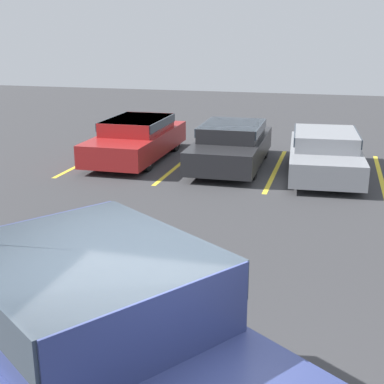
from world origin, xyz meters
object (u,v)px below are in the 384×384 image
Objects in this scene: parked_sedan_a at (137,137)px; parked_sedan_b at (232,143)px; parked_sedan_c at (325,152)px; pickup_truck at (108,360)px.

parked_sedan_a is 1.06× the size of parked_sedan_b.
parked_sedan_a is 1.06× the size of parked_sedan_c.
parked_sedan_a is at bearing -98.72° from parked_sedan_c.
parked_sedan_b is 1.00× the size of parked_sedan_c.
pickup_truck is at bearing 18.99° from parked_sedan_a.
parked_sedan_c is (5.50, -0.45, -0.03)m from parked_sedan_a.
pickup_truck is 1.38× the size of parked_sedan_c.
pickup_truck reaches higher than parked_sedan_b.
parked_sedan_b is (2.92, -0.15, -0.00)m from parked_sedan_a.
parked_sedan_b is 2.60m from parked_sedan_c.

